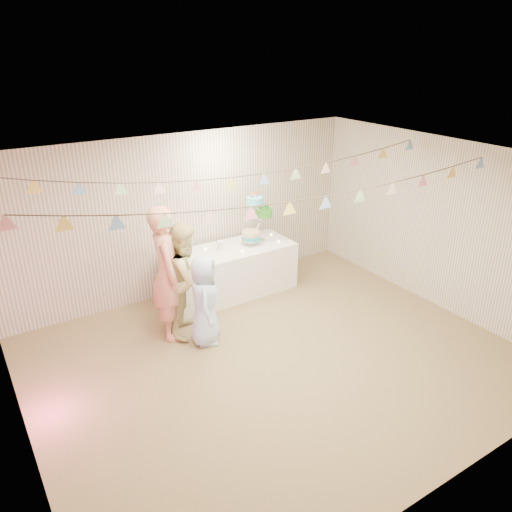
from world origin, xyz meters
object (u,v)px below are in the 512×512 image
table (231,271)px  person_adult_a (168,273)px  cake_stand (257,220)px  person_child (204,301)px  person_adult_b (186,279)px

table → person_adult_a: size_ratio=1.10×
table → person_adult_a: person_adult_a is taller
cake_stand → person_adult_a: size_ratio=0.42×
cake_stand → person_adult_a: 2.02m
table → person_adult_a: (-1.34, -0.64, 0.56)m
table → cake_stand: 0.94m
table → person_child: bearing=-133.5°
person_child → person_adult_a: bearing=62.6°
cake_stand → person_adult_b: person_adult_b is taller
table → person_child: person_child is taller
person_adult_a → person_adult_b: person_adult_a is taller
cake_stand → person_child: size_ratio=0.63×
cake_stand → person_child: 2.00m
person_child → person_adult_b: bearing=36.0°
table → cake_stand: size_ratio=2.62×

